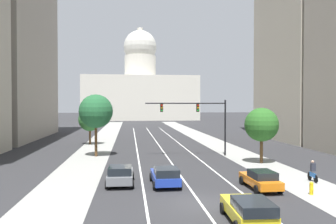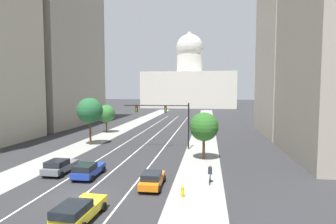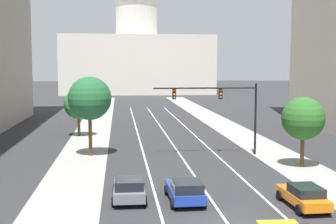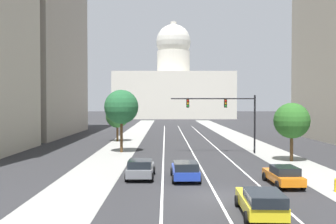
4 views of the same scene
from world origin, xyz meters
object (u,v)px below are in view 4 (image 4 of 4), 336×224
fire_hydrant (336,185)px  street_tree_near_left (121,107)px  car_yellow (261,202)px  capitol_building (173,88)px  car_gray (141,168)px  car_blue (185,170)px  traffic_signal_mast (228,110)px  street_tree_mid_left (117,116)px  street_tree_far_right (292,121)px  car_orange (283,175)px

fire_hydrant → street_tree_near_left: street_tree_near_left is taller
car_yellow → fire_hydrant: car_yellow is taller
capitol_building → car_gray: size_ratio=10.52×
car_blue → traffic_signal_mast: traffic_signal_mast is taller
street_tree_near_left → street_tree_mid_left: 12.76m
traffic_signal_mast → street_tree_near_left: size_ratio=1.32×
car_gray → car_yellow: size_ratio=0.94×
car_yellow → street_tree_far_right: (7.74, 17.88, 3.28)m
capitol_building → car_blue: size_ratio=10.26×
car_gray → street_tree_far_right: street_tree_far_right is taller
traffic_signal_mast → street_tree_far_right: (5.46, -5.71, -0.93)m
street_tree_near_left → street_tree_mid_left: bearing=99.6°
car_orange → car_yellow: size_ratio=0.96×
street_tree_near_left → car_orange: bearing=-52.4°
fire_hydrant → street_tree_mid_left: (-18.50, 31.91, 3.37)m
car_gray → car_yellow: car_gray is taller
street_tree_far_right → street_tree_near_left: size_ratio=0.79×
capitol_building → fire_hydrant: (8.00, -121.70, -11.18)m
car_orange → car_gray: car_gray is taller
car_blue → street_tree_far_right: street_tree_far_right is taller
car_blue → car_gray: size_ratio=1.03×
car_blue → street_tree_near_left: street_tree_near_left is taller
car_orange → car_blue: (-6.82, 1.80, 0.04)m
traffic_signal_mast → street_tree_mid_left: bearing=137.0°
car_gray → street_tree_far_right: size_ratio=0.74×
capitol_building → car_gray: bearing=-92.5°
capitol_building → car_orange: 120.41m
fire_hydrant → street_tree_mid_left: size_ratio=0.16×
car_yellow → street_tree_near_left: bearing=24.9°
capitol_building → car_yellow: (1.69, -126.91, -10.87)m
street_tree_near_left → street_tree_mid_left: size_ratio=1.32×
capitol_building → fire_hydrant: 122.48m
capitol_building → car_blue: 118.52m
car_blue → car_yellow: size_ratio=0.96×
car_orange → fire_hydrant: 3.45m
street_tree_near_left → capitol_building: bearing=85.3°
car_gray → street_tree_near_left: bearing=13.1°
car_yellow → fire_hydrant: bearing=-47.9°
street_tree_mid_left → street_tree_far_right: bearing=-44.0°
fire_hydrant → street_tree_far_right: size_ratio=0.16×
car_gray → fire_hydrant: (13.12, -4.47, -0.31)m
traffic_signal_mast → car_blue: bearing=-111.1°
traffic_signal_mast → street_tree_mid_left: (-14.48, 13.52, -1.15)m
car_gray → street_tree_near_left: (-3.27, 14.95, 4.59)m
fire_hydrant → street_tree_far_right: 13.25m
car_orange → traffic_signal_mast: (-1.15, 16.49, 4.25)m
car_yellow → car_orange: bearing=-23.2°
capitol_building → car_yellow: 127.38m
car_yellow → street_tree_mid_left: bearing=20.8°
car_blue → car_yellow: bearing=-160.2°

